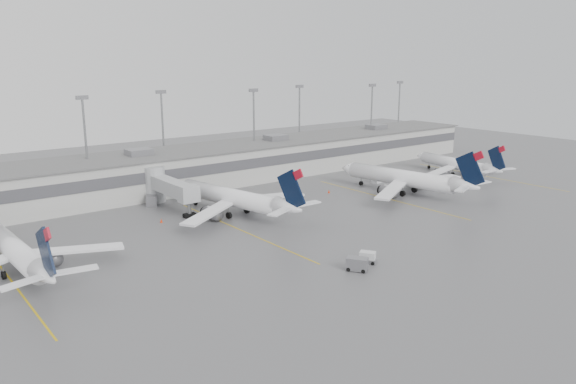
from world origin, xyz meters
TOP-DOWN VIEW (x-y plane):
  - ground at (0.00, 0.00)m, footprint 260.00×260.00m
  - terminal at (-0.01, 57.98)m, footprint 152.00×17.00m
  - light_masts at (0.00, 63.75)m, footprint 142.40×8.00m
  - jet_bridge_right at (-20.50, 45.72)m, footprint 4.00×17.20m
  - stand_markings at (-0.00, 24.00)m, footprint 105.25×40.00m
  - jet_far_left at (-51.03, 25.54)m, footprint 26.73×30.00m
  - jet_mid_left at (-13.36, 31.94)m, footprint 28.40×32.14m
  - jet_mid_right at (23.55, 23.96)m, footprint 29.67×33.49m
  - jet_far_right at (47.97, 29.06)m, footprint 24.57×27.72m
  - baggage_tug at (-11.87, 0.47)m, footprint 2.63×2.92m
  - baggage_cart at (-15.07, -0.73)m, footprint 2.88×3.23m
  - gse_uld_b at (-5.56, 36.81)m, footprint 2.75×2.35m
  - gse_uld_c at (26.79, 35.30)m, footprint 2.82×2.15m
  - gse_loader at (-22.35, 47.92)m, footprint 3.05×3.65m
  - cone_a at (-42.79, 30.88)m, footprint 0.42×0.42m
  - cone_b at (-25.97, 35.99)m, footprint 0.45×0.45m
  - cone_c at (11.42, 34.50)m, footprint 0.45×0.45m
  - cone_d at (57.04, 40.06)m, footprint 0.41×0.41m

SIDE VIEW (x-z plane):
  - ground at x=0.00m, z-range 0.00..0.00m
  - stand_markings at x=0.00m, z-range 0.00..0.01m
  - cone_d at x=57.04m, z-range 0.00..0.65m
  - cone_a at x=-42.79m, z-range 0.00..0.67m
  - cone_c at x=11.42m, z-range 0.00..0.71m
  - cone_b at x=-25.97m, z-range 0.00..0.72m
  - baggage_tug at x=-11.87m, z-range -0.18..1.43m
  - gse_uld_b at x=-5.56m, z-range 0.00..1.65m
  - gse_uld_c at x=26.79m, z-range 0.00..1.80m
  - baggage_cart at x=-15.07m, z-range 0.04..1.84m
  - gse_loader at x=-22.35m, z-range 0.00..1.95m
  - jet_far_right at x=47.97m, z-range -1.70..7.30m
  - jet_far_left at x=-51.03m, z-range -1.84..7.87m
  - jet_mid_left at x=-13.36m, z-range -1.99..8.52m
  - jet_mid_right at x=23.55m, z-range -2.06..8.82m
  - jet_bridge_right at x=-20.50m, z-range 0.37..7.37m
  - terminal at x=-0.01m, z-range -0.55..8.90m
  - light_masts at x=0.00m, z-range 1.73..22.33m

